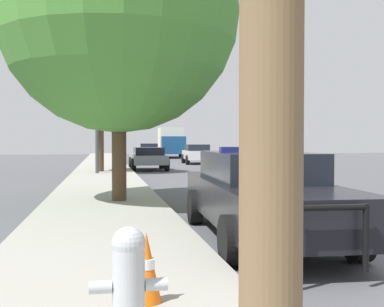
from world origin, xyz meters
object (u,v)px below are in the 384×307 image
(traffic_light, at_px, (135,101))
(box_truck, at_px, (171,142))
(fire_hydrant, at_px, (129,281))
(car_background_distant, at_px, (149,151))
(tree_sidewalk_mid, at_px, (100,87))
(tree_sidewalk_near, at_px, (119,12))
(traffic_cone, at_px, (146,267))
(car_background_oncoming, at_px, (197,154))
(police_car, at_px, (261,193))
(car_background_midblock, at_px, (148,158))

(traffic_light, bearing_deg, box_truck, 78.13)
(fire_hydrant, height_order, car_background_distant, car_background_distant)
(tree_sidewalk_mid, relative_size, tree_sidewalk_near, 0.78)
(car_background_distant, bearing_deg, traffic_cone, -90.81)
(car_background_distant, height_order, car_background_oncoming, car_background_distant)
(traffic_cone, bearing_deg, police_car, 55.74)
(car_background_distant, xyz_separation_m, car_background_oncoming, (2.79, -7.65, -0.02))
(car_background_distant, relative_size, tree_sidewalk_near, 0.58)
(car_background_midblock, bearing_deg, box_truck, 78.48)
(traffic_cone, bearing_deg, car_background_distant, 84.60)
(car_background_midblock, bearing_deg, traffic_light, -103.65)
(fire_hydrant, height_order, box_truck, box_truck)
(car_background_distant, relative_size, traffic_cone, 6.80)
(box_truck, relative_size, tree_sidewalk_near, 0.89)
(fire_hydrant, bearing_deg, tree_sidewalk_mid, 90.96)
(fire_hydrant, relative_size, tree_sidewalk_near, 0.11)
(car_background_oncoming, bearing_deg, car_background_distant, -67.38)
(car_background_oncoming, relative_size, tree_sidewalk_near, 0.53)
(tree_sidewalk_near, bearing_deg, car_background_midblock, 81.89)
(car_background_midblock, bearing_deg, fire_hydrant, -95.65)
(box_truck, bearing_deg, traffic_cone, 85.10)
(box_truck, xyz_separation_m, tree_sidewalk_mid, (-6.79, -22.96, 2.75))
(car_background_distant, height_order, box_truck, box_truck)
(fire_hydrant, xyz_separation_m, box_truck, (6.45, 43.81, 0.99))
(traffic_light, bearing_deg, police_car, -85.93)
(car_background_distant, distance_m, car_background_oncoming, 8.15)
(car_background_midblock, height_order, traffic_cone, car_background_midblock)
(police_car, bearing_deg, tree_sidewalk_near, -61.93)
(fire_hydrant, xyz_separation_m, tree_sidewalk_near, (0.21, 8.75, 4.30))
(fire_hydrant, relative_size, box_truck, 0.13)
(traffic_light, relative_size, traffic_cone, 7.14)
(car_background_distant, bearing_deg, car_background_midblock, -90.94)
(police_car, distance_m, traffic_cone, 3.93)
(police_car, xyz_separation_m, box_truck, (4.03, 39.70, 0.81))
(traffic_light, bearing_deg, tree_sidewalk_mid, 140.10)
(traffic_light, bearing_deg, car_background_midblock, 76.36)
(fire_hydrant, height_order, car_background_oncoming, car_background_oncoming)
(box_truck, relative_size, traffic_cone, 10.54)
(car_background_midblock, height_order, box_truck, box_truck)
(police_car, height_order, fire_hydrant, police_car)
(tree_sidewalk_near, bearing_deg, fire_hydrant, -91.40)
(car_background_distant, height_order, tree_sidewalk_near, tree_sidewalk_near)
(car_background_midblock, bearing_deg, tree_sidewalk_mid, -134.68)
(fire_hydrant, bearing_deg, traffic_cone, 76.55)
(traffic_light, bearing_deg, fire_hydrant, -93.90)
(car_background_distant, xyz_separation_m, car_background_midblock, (-1.42, -14.62, -0.06))
(car_background_distant, relative_size, box_truck, 0.64)
(fire_hydrant, relative_size, car_background_oncoming, 0.21)
(fire_hydrant, relative_size, traffic_light, 0.18)
(car_background_distant, relative_size, car_background_oncoming, 1.09)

